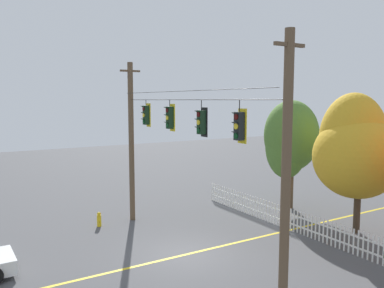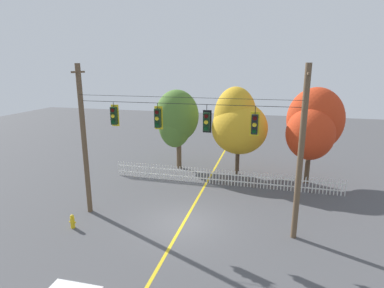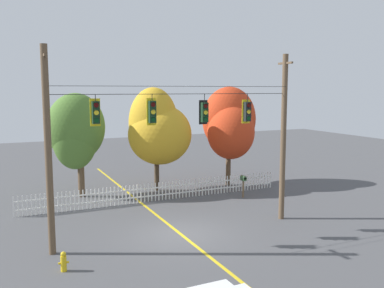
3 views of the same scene
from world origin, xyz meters
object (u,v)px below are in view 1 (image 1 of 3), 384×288
object	(u,v)px
traffic_signal_westbound_side	(146,115)
fire_hydrant	(99,219)
traffic_signal_northbound_primary	(202,122)
traffic_signal_southbound_primary	(170,118)
autumn_maple_near_fence	(289,139)
autumn_maple_mid	(355,150)
traffic_signal_eastbound_side	(239,126)

from	to	relation	value
traffic_signal_westbound_side	fire_hydrant	distance (m)	5.99
traffic_signal_northbound_primary	fire_hydrant	size ratio (longest dim) A/B	1.87
traffic_signal_southbound_primary	traffic_signal_northbound_primary	size ratio (longest dim) A/B	0.97
traffic_signal_southbound_primary	autumn_maple_near_fence	distance (m)	9.36
fire_hydrant	traffic_signal_westbound_side	bearing A→B (deg)	47.82
traffic_signal_southbound_primary	autumn_maple_mid	xyz separation A→B (m)	(3.22, 8.26, -1.63)
traffic_signal_southbound_primary	traffic_signal_westbound_side	bearing A→B (deg)	-179.99
traffic_signal_eastbound_side	autumn_maple_near_fence	bearing A→B (deg)	126.54
autumn_maple_near_fence	fire_hydrant	distance (m)	11.84
autumn_maple_mid	fire_hydrant	distance (m)	13.16
traffic_signal_eastbound_side	traffic_signal_northbound_primary	bearing A→B (deg)	-179.99
autumn_maple_mid	traffic_signal_northbound_primary	bearing A→B (deg)	-94.65
traffic_signal_northbound_primary	autumn_maple_near_fence	bearing A→B (deg)	115.87
traffic_signal_southbound_primary	fire_hydrant	size ratio (longest dim) A/B	1.81
autumn_maple_mid	traffic_signal_southbound_primary	bearing A→B (deg)	-111.27
traffic_signal_southbound_primary	autumn_maple_mid	size ratio (longest dim) A/B	0.20
traffic_signal_southbound_primary	autumn_maple_mid	distance (m)	9.02
traffic_signal_westbound_side	traffic_signal_eastbound_side	bearing A→B (deg)	0.00
traffic_signal_westbound_side	traffic_signal_eastbound_side	xyz separation A→B (m)	(7.31, 0.00, -0.12)
traffic_signal_westbound_side	traffic_signal_southbound_primary	bearing A→B (deg)	0.01
traffic_signal_southbound_primary	traffic_signal_eastbound_side	xyz separation A→B (m)	(4.86, -0.00, -0.09)
traffic_signal_northbound_primary	autumn_maple_near_fence	distance (m)	10.16
traffic_signal_eastbound_side	autumn_maple_near_fence	xyz separation A→B (m)	(-6.70, 9.04, -1.49)
fire_hydrant	autumn_maple_mid	bearing A→B (deg)	53.94
traffic_signal_eastbound_side	autumn_maple_mid	world-z (taller)	autumn_maple_mid
traffic_signal_westbound_side	autumn_maple_mid	world-z (taller)	autumn_maple_mid
autumn_maple_near_fence	fire_hydrant	size ratio (longest dim) A/B	8.58
traffic_signal_westbound_side	autumn_maple_near_fence	xyz separation A→B (m)	(0.62, 9.04, -1.61)
traffic_signal_southbound_primary	traffic_signal_eastbound_side	bearing A→B (deg)	-0.00
traffic_signal_westbound_side	autumn_maple_near_fence	bearing A→B (deg)	86.09
traffic_signal_eastbound_side	fire_hydrant	bearing A→B (deg)	-167.96
traffic_signal_eastbound_side	traffic_signal_westbound_side	bearing A→B (deg)	-180.00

